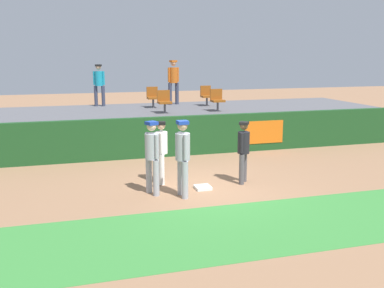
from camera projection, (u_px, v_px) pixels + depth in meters
ground_plane at (207, 187)px, 11.69m from camera, size 60.00×60.00×0.00m
grass_foreground_strip at (251, 227)px, 9.00m from camera, size 18.00×2.80×0.01m
first_base at (203, 187)px, 11.54m from camera, size 0.40×0.40×0.08m
player_fielder_home at (162, 148)px, 11.88m from camera, size 0.41×0.51×1.70m
player_runner_visitor at (183, 153)px, 10.72m from camera, size 0.38×0.53×1.89m
player_coach_visitor at (152, 153)px, 10.91m from camera, size 0.45×0.49×1.84m
player_umpire at (243, 148)px, 11.90m from camera, size 0.45×0.45×1.68m
field_wall at (173, 136)px, 15.15m from camera, size 18.00×0.26×1.37m
bleacher_platform at (157, 126)px, 17.57m from camera, size 18.00×4.80×1.30m
seat_back_right at (206, 95)px, 18.61m from camera, size 0.45×0.44×0.84m
seat_back_center at (153, 96)px, 17.98m from camera, size 0.46×0.44×0.84m
seat_front_center at (164, 100)px, 16.31m from camera, size 0.47×0.44×0.84m
seat_front_right at (217, 99)px, 16.88m from camera, size 0.48×0.44×0.84m
spectator_hooded at (173, 79)px, 18.98m from camera, size 0.51×0.44×1.89m
spectator_capped at (99, 82)px, 18.39m from camera, size 0.46×0.41×1.73m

